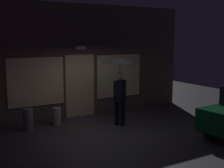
# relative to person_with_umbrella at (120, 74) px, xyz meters

# --- Properties ---
(ground_plane) EXTENTS (18.00, 18.00, 0.00)m
(ground_plane) POSITION_rel_person_with_umbrella_xyz_m (-0.58, -0.43, -1.67)
(ground_plane) COLOR #38353A
(building_facade) EXTENTS (8.73, 0.48, 3.96)m
(building_facade) POSITION_rel_person_with_umbrella_xyz_m (-0.58, 1.91, 0.29)
(building_facade) COLOR brown
(building_facade) RESTS_ON ground
(person_with_umbrella) EXTENTS (1.16, 1.16, 2.16)m
(person_with_umbrella) POSITION_rel_person_with_umbrella_xyz_m (0.00, 0.00, 0.00)
(person_with_umbrella) COLOR black
(person_with_umbrella) RESTS_ON ground
(sidewalk_bollard) EXTENTS (0.27, 0.27, 0.55)m
(sidewalk_bollard) POSITION_rel_person_with_umbrella_xyz_m (-1.72, 1.10, -1.39)
(sidewalk_bollard) COLOR #B2A899
(sidewalk_bollard) RESTS_ON ground
(sidewalk_bollard_2) EXTENTS (0.30, 0.30, 0.67)m
(sidewalk_bollard_2) POSITION_rel_person_with_umbrella_xyz_m (-2.68, 0.97, -1.34)
(sidewalk_bollard_2) COLOR slate
(sidewalk_bollard_2) RESTS_ON ground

